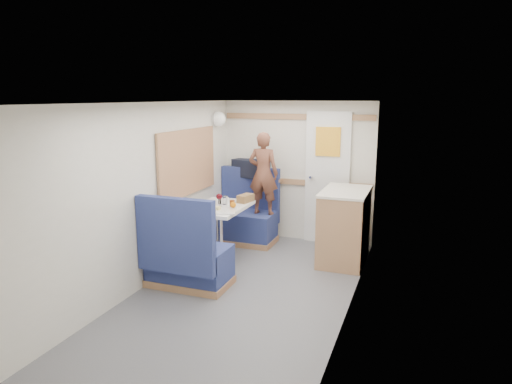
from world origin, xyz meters
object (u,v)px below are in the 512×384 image
at_px(pepper_grinder, 220,200).
at_px(duffel_bag, 251,168).
at_px(bench_near, 187,261).
at_px(wine_glass, 219,197).
at_px(dinette_table, 220,218).
at_px(salt_grinder, 228,201).
at_px(bench_far, 245,221).
at_px(person, 263,173).
at_px(tumbler_right, 225,200).
at_px(tray, 225,211).
at_px(dome_light, 218,119).
at_px(bread_loaf, 246,198).
at_px(orange_fruit, 233,205).
at_px(cheese_block, 216,208).
at_px(beer_glass, 232,204).
at_px(galley_counter, 344,225).
at_px(tumbler_left, 197,208).

bearing_deg(pepper_grinder, duffel_bag, 87.94).
xyz_separation_m(bench_near, wine_glass, (0.02, 0.82, 0.54)).
height_order(dinette_table, salt_grinder, salt_grinder).
bearing_deg(dinette_table, bench_far, 90.00).
bearing_deg(wine_glass, pepper_grinder, 113.08).
bearing_deg(person, salt_grinder, 70.36).
relative_size(bench_far, wine_glass, 6.25).
distance_m(bench_near, tumbler_right, 1.08).
xyz_separation_m(tray, tumbler_right, (-0.15, 0.34, 0.05)).
xyz_separation_m(wine_glass, salt_grinder, (0.05, 0.14, -0.08)).
xyz_separation_m(dome_light, tray, (0.57, -1.09, -1.02)).
height_order(wine_glass, pepper_grinder, wine_glass).
bearing_deg(duffel_bag, tumbler_right, -68.02).
xyz_separation_m(salt_grinder, bread_loaf, (0.16, 0.21, 0.00)).
height_order(orange_fruit, pepper_grinder, pepper_grinder).
bearing_deg(salt_grinder, person, 72.42).
bearing_deg(bench_far, bread_loaf, -67.66).
relative_size(tray, tumbler_right, 3.09).
height_order(tray, pepper_grinder, pepper_grinder).
height_order(cheese_block, salt_grinder, salt_grinder).
xyz_separation_m(bench_near, pepper_grinder, (-0.05, 0.97, 0.47)).
bearing_deg(cheese_block, person, 77.90).
bearing_deg(bread_loaf, tumbler_right, -132.47).
xyz_separation_m(person, bread_loaf, (-0.07, -0.50, -0.25)).
relative_size(tray, bread_loaf, 1.43).
bearing_deg(salt_grinder, wine_glass, -108.68).
relative_size(cheese_block, bread_loaf, 0.47).
distance_m(orange_fruit, bread_loaf, 0.40).
bearing_deg(orange_fruit, beer_glass, 124.22).
xyz_separation_m(tray, orange_fruit, (0.04, 0.15, 0.04)).
distance_m(dome_light, beer_glass, 1.44).
height_order(wine_glass, salt_grinder, wine_glass).
bearing_deg(galley_counter, duffel_bag, 158.89).
relative_size(dome_light, wine_glass, 1.19).
height_order(bench_near, tumbler_right, bench_near).
height_order(dome_light, person, dome_light).
bearing_deg(galley_counter, orange_fruit, -152.85).
distance_m(tumbler_left, tumbler_right, 0.51).
relative_size(bench_far, tumbler_left, 9.44).
bearing_deg(dinette_table, duffel_bag, 90.48).
relative_size(galley_counter, wine_glass, 5.48).
bearing_deg(salt_grinder, galley_counter, 17.69).
xyz_separation_m(bench_far, cheese_block, (0.06, -1.11, 0.46)).
height_order(tray, tumbler_right, tumbler_right).
bearing_deg(pepper_grinder, orange_fruit, -35.95).
bearing_deg(tray, person, 83.95).
relative_size(cheese_block, salt_grinder, 1.22).
relative_size(duffel_bag, salt_grinder, 5.96).
height_order(tumbler_right, beer_glass, tumbler_right).
bearing_deg(tumbler_left, beer_glass, 48.27).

